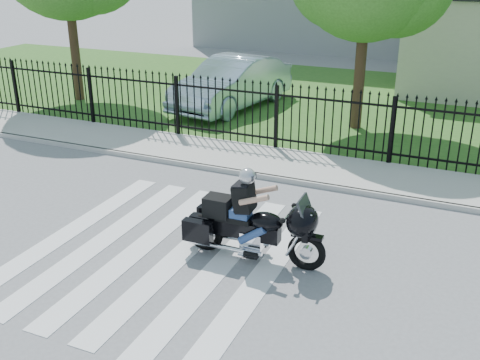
% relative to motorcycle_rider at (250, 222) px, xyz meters
% --- Properties ---
extents(ground, '(120.00, 120.00, 0.00)m').
position_rel_motorcycle_rider_xyz_m(ground, '(-1.55, -0.46, -0.70)').
color(ground, slate).
rests_on(ground, ground).
extents(crosswalk, '(5.00, 5.50, 0.01)m').
position_rel_motorcycle_rider_xyz_m(crosswalk, '(-1.55, -0.46, -0.69)').
color(crosswalk, silver).
rests_on(crosswalk, ground).
extents(sidewalk, '(40.00, 2.00, 0.12)m').
position_rel_motorcycle_rider_xyz_m(sidewalk, '(-1.55, 4.54, -0.64)').
color(sidewalk, '#ADAAA3').
rests_on(sidewalk, ground).
extents(curb, '(40.00, 0.12, 0.12)m').
position_rel_motorcycle_rider_xyz_m(curb, '(-1.55, 3.54, -0.64)').
color(curb, '#ADAAA3').
rests_on(curb, ground).
extents(grass_strip, '(40.00, 12.00, 0.02)m').
position_rel_motorcycle_rider_xyz_m(grass_strip, '(-1.55, 11.54, -0.69)').
color(grass_strip, '#29591E').
rests_on(grass_strip, ground).
extents(iron_fence, '(26.00, 0.04, 1.80)m').
position_rel_motorcycle_rider_xyz_m(iron_fence, '(-1.55, 5.54, 0.20)').
color(iron_fence, black).
rests_on(iron_fence, ground).
extents(motorcycle_rider, '(2.59, 0.77, 1.71)m').
position_rel_motorcycle_rider_xyz_m(motorcycle_rider, '(0.00, 0.00, 0.00)').
color(motorcycle_rider, black).
rests_on(motorcycle_rider, ground).
extents(parked_car, '(2.66, 5.41, 1.71)m').
position_rel_motorcycle_rider_xyz_m(parked_car, '(-4.48, 9.18, 0.17)').
color(parked_car, silver).
rests_on(parked_car, grass_strip).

